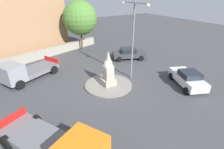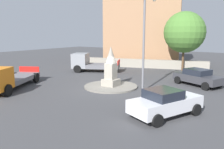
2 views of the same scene
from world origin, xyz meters
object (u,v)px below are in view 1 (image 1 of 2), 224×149
Objects in this scene: car_dark_grey_approaching at (129,53)px; tree_near_wall at (80,18)px; monument at (108,70)px; car_white_waiting at (188,78)px; truck_orange_near_island at (63,148)px; streetlamp at (133,32)px; corner_building at (18,15)px; truck_grey_far_side at (23,72)px.

tree_near_wall reaches higher than car_dark_grey_approaching.
monument is 0.74× the size of car_dark_grey_approaching.
car_white_waiting is 12.10m from truck_orange_near_island.
streetlamp is 6.40m from car_white_waiting.
truck_orange_near_island is (10.17, -11.55, 0.21)m from car_dark_grey_approaching.
car_dark_grey_approaching is at bearing 129.00° from monument.
car_white_waiting is (3.99, 3.32, -3.74)m from streetlamp.
corner_building is at bearing -153.52° from streetlamp.
streetlamp is 11.21m from tree_near_wall.
corner_building is (-15.56, -4.89, 3.22)m from monument.
monument is 0.43× the size of streetlamp.
corner_building is at bearing 177.29° from truck_orange_near_island.
car_white_waiting is 15.20m from truck_grey_far_side.
truck_orange_near_island is (5.83, -8.64, -3.55)m from streetlamp.
tree_near_wall is at bearing 60.00° from corner_building.
truck_grey_far_side reaches higher than car_white_waiting.
streetlamp reaches higher than monument.
corner_building reaches higher than truck_grey_far_side.
truck_orange_near_island is at bearing -81.29° from car_white_waiting.
monument is 0.56× the size of truck_grey_far_side.
truck_grey_far_side is (-0.40, -12.02, 0.24)m from car_dark_grey_approaching.
truck_grey_far_side is 0.84× the size of tree_near_wall.
streetlamp reaches higher than truck_orange_near_island.
streetlamp is (-0.23, 2.75, 2.92)m from monument.
car_white_waiting is 8.35m from car_dark_grey_approaching.
streetlamp is 1.13× the size of truck_orange_near_island.
car_white_waiting is at bearing 58.22° from monument.
streetlamp is 1.09× the size of tree_near_wall.
corner_building reaches higher than truck_orange_near_island.
streetlamp is at bearing 62.48° from truck_grey_far_side.
streetlamp reaches higher than tree_near_wall.
corner_building is at bearing -150.44° from car_white_waiting.
truck_grey_far_side is at bearing -53.17° from tree_near_wall.
tree_near_wall is at bearing -165.91° from car_white_waiting.
truck_orange_near_island is 0.97× the size of tree_near_wall.
truck_orange_near_island reaches higher than car_dark_grey_approaching.
corner_building is (-10.58, 1.48, 3.82)m from truck_grey_far_side.
streetlamp is 1.70× the size of car_dark_grey_approaching.
monument reaches higher than truck_grey_far_side.
truck_orange_near_island is 21.52m from corner_building.
corner_building is 1.50× the size of tree_near_wall.
car_dark_grey_approaching is 12.03m from truck_grey_far_side.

